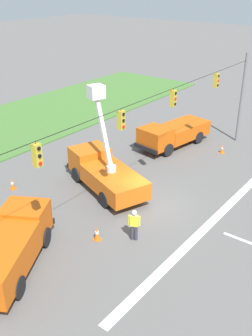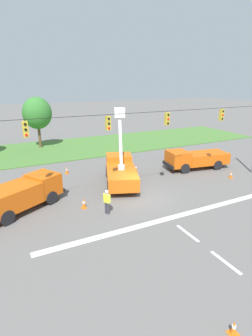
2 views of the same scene
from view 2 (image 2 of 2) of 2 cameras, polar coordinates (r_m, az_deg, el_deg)
The scene contains 14 objects.
ground_plane at distance 21.05m, azimuth 2.95°, elevation -6.22°, with size 200.00×200.00×0.00m, color #605E5B.
grass_verge at distance 36.94m, azimuth -10.88°, elevation 4.41°, with size 56.00×12.00×0.10m, color #477533.
lane_markings at distance 17.09m, azimuth 12.12°, elevation -12.87°, with size 17.60×15.25×0.01m.
signal_gantry at distance 19.58m, azimuth 3.10°, elevation 6.05°, with size 26.20×0.33×7.20m.
tree_centre at distance 37.34m, azimuth -18.78°, elevation 11.21°, with size 3.81×3.42×6.84m.
utility_truck_bucket_lift at distance 23.35m, azimuth -1.20°, elevation -0.30°, with size 4.67×7.13×6.59m.
utility_truck_support_near at distance 28.30m, azimuth 14.84°, elevation 2.04°, with size 6.93×3.40×2.01m.
utility_truck_support_far at distance 19.91m, azimuth -22.10°, elevation -5.31°, with size 6.62×5.12×2.10m.
road_worker at distance 18.09m, azimuth -4.17°, elevation -7.04°, with size 0.39×0.60×1.77m.
traffic_cone_foreground_right at distance 19.28m, azimuth -9.17°, elevation -7.56°, with size 0.36×0.36×0.79m.
traffic_cone_mid_left at distance 26.71m, azimuth 21.88°, elevation -1.35°, with size 0.36×0.36×0.70m.
traffic_cone_near_bucket at distance 26.49m, azimuth 2.16°, elevation -0.01°, with size 0.36×0.36×0.81m.
traffic_cone_lane_edge_a at distance 11.73m, azimuth 22.42°, elevation -29.50°, with size 0.36×0.36×0.61m.
traffic_cone_far_right at distance 26.61m, azimuth -12.77°, elevation -0.45°, with size 0.36×0.36×0.75m.
Camera 2 is at (-9.49, -16.63, 8.74)m, focal length 28.00 mm.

